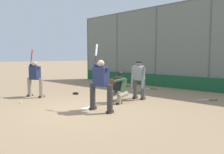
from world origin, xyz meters
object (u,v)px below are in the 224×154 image
(spare_bat_third_base_side, at_px, (134,91))
(batter_at_plate, at_px, (101,83))
(spare_bat_near_backstop, at_px, (204,100))
(spare_bat_first_base_side, at_px, (148,89))
(umpire_home, at_px, (139,79))
(baseball_loose, at_px, (21,102))
(spare_bat_by_padding, at_px, (124,87))
(fielding_glove_on_dirt, at_px, (76,93))
(catcher_behind_plate, at_px, (118,86))
(batter_on_deck, at_px, (35,78))

(spare_bat_third_base_side, bearing_deg, batter_at_plate, 129.61)
(batter_at_plate, distance_m, spare_bat_third_base_side, 4.35)
(spare_bat_near_backstop, bearing_deg, spare_bat_first_base_side, -65.83)
(umpire_home, xyz_separation_m, baseball_loose, (2.81, 3.81, -0.83))
(spare_bat_by_padding, distance_m, fielding_glove_on_dirt, 3.44)
(spare_bat_near_backstop, bearing_deg, catcher_behind_plate, 1.91)
(batter_at_plate, distance_m, umpire_home, 2.54)
(batter_on_deck, relative_size, spare_bat_first_base_side, 2.70)
(catcher_behind_plate, bearing_deg, batter_at_plate, 109.91)
(baseball_loose, bearing_deg, umpire_home, -126.45)
(spare_bat_by_padding, distance_m, spare_bat_third_base_side, 1.77)
(catcher_behind_plate, distance_m, spare_bat_near_backstop, 3.59)
(batter_at_plate, relative_size, spare_bat_third_base_side, 2.67)
(batter_at_plate, height_order, spare_bat_near_backstop, batter_at_plate)
(batter_at_plate, height_order, spare_bat_first_base_side, batter_at_plate)
(baseball_loose, bearing_deg, catcher_behind_plate, -135.20)
(batter_on_deck, relative_size, spare_bat_near_backstop, 3.22)
(catcher_behind_plate, xyz_separation_m, umpire_home, (-0.13, -1.15, 0.22))
(spare_bat_near_backstop, bearing_deg, baseball_loose, -0.29)
(batter_on_deck, xyz_separation_m, fielding_glove_on_dirt, (-0.78, -1.66, -0.81))
(fielding_glove_on_dirt, relative_size, baseball_loose, 4.09)
(spare_bat_third_base_side, bearing_deg, baseball_loose, 90.98)
(spare_bat_near_backstop, bearing_deg, spare_bat_by_padding, -56.65)
(batter_at_plate, height_order, baseball_loose, batter_at_plate)
(batter_on_deck, height_order, spare_bat_first_base_side, batter_on_deck)
(batter_at_plate, distance_m, baseball_loose, 3.50)
(spare_bat_near_backstop, relative_size, spare_bat_by_padding, 0.79)
(batter_at_plate, xyz_separation_m, baseball_loose, (3.14, 1.28, -0.89))
(spare_bat_first_base_side, height_order, baseball_loose, baseball_loose)
(batter_at_plate, height_order, umpire_home, batter_at_plate)
(spare_bat_by_padding, bearing_deg, spare_bat_near_backstop, 86.62)
(batter_at_plate, distance_m, spare_bat_near_backstop, 4.54)
(catcher_behind_plate, height_order, spare_bat_by_padding, catcher_behind_plate)
(spare_bat_first_base_side, xyz_separation_m, fielding_glove_on_dirt, (1.54, 3.80, 0.02))
(spare_bat_first_base_side, bearing_deg, umpire_home, 102.33)
(umpire_home, bearing_deg, spare_bat_near_backstop, -151.52)
(umpire_home, relative_size, spare_bat_by_padding, 1.93)
(spare_bat_by_padding, xyz_separation_m, baseball_loose, (0.01, 6.17, 0.00))
(spare_bat_first_base_side, bearing_deg, spare_bat_near_backstop, 146.93)
(catcher_behind_plate, xyz_separation_m, batter_on_deck, (3.56, 1.58, 0.22))
(batter_on_deck, bearing_deg, spare_bat_by_padding, -116.40)
(baseball_loose, bearing_deg, spare_bat_by_padding, -90.13)
(spare_bat_third_base_side, height_order, baseball_loose, baseball_loose)
(spare_bat_first_base_side, bearing_deg, spare_bat_by_padding, 0.19)
(spare_bat_near_backstop, bearing_deg, spare_bat_third_base_side, -45.28)
(spare_bat_near_backstop, distance_m, spare_bat_third_base_side, 3.49)
(spare_bat_first_base_side, bearing_deg, baseball_loose, 63.22)
(batter_at_plate, xyz_separation_m, spare_bat_first_base_side, (1.70, -5.25, -0.89))
(spare_bat_third_base_side, relative_size, baseball_loose, 11.34)
(spare_bat_first_base_side, bearing_deg, spare_bat_third_base_side, 78.59)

